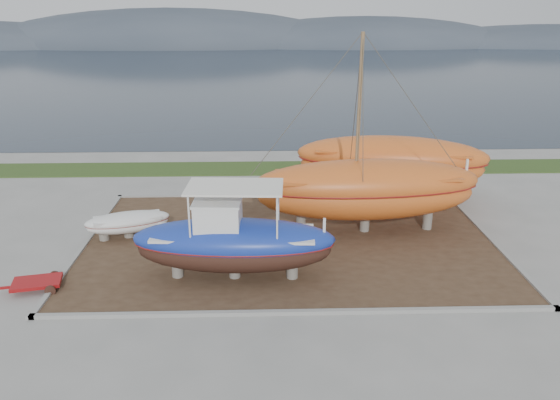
{
  "coord_description": "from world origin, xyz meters",
  "views": [
    {
      "loc": [
        -1.11,
        -18.49,
        10.18
      ],
      "look_at": [
        -0.44,
        4.0,
        2.01
      ],
      "focal_mm": 35.0,
      "sensor_mm": 36.0,
      "label": 1
    }
  ],
  "objects_px": {
    "blue_caique": "(234,233)",
    "white_dinghy": "(128,225)",
    "orange_sailboat": "(370,137)",
    "orange_bare_hull": "(391,169)",
    "red_trailer": "(37,285)"
  },
  "relations": [
    {
      "from": "white_dinghy",
      "to": "orange_sailboat",
      "type": "relative_size",
      "value": 0.36
    },
    {
      "from": "blue_caique",
      "to": "orange_sailboat",
      "type": "distance_m",
      "value": 7.81
    },
    {
      "from": "orange_bare_hull",
      "to": "red_trailer",
      "type": "relative_size",
      "value": 3.92
    },
    {
      "from": "white_dinghy",
      "to": "red_trailer",
      "type": "relative_size",
      "value": 1.45
    },
    {
      "from": "blue_caique",
      "to": "red_trailer",
      "type": "xyz_separation_m",
      "value": [
        -7.39,
        -0.68,
        -1.75
      ]
    },
    {
      "from": "orange_bare_hull",
      "to": "red_trailer",
      "type": "height_order",
      "value": "orange_bare_hull"
    },
    {
      "from": "orange_bare_hull",
      "to": "red_trailer",
      "type": "distance_m",
      "value": 18.25
    },
    {
      "from": "orange_sailboat",
      "to": "red_trailer",
      "type": "xyz_separation_m",
      "value": [
        -13.27,
        -5.11,
        -4.37
      ]
    },
    {
      "from": "orange_sailboat",
      "to": "orange_bare_hull",
      "type": "relative_size",
      "value": 1.03
    },
    {
      "from": "orange_bare_hull",
      "to": "white_dinghy",
      "type": "bearing_deg",
      "value": -149.29
    },
    {
      "from": "orange_bare_hull",
      "to": "blue_caique",
      "type": "bearing_deg",
      "value": -121.71
    },
    {
      "from": "blue_caique",
      "to": "red_trailer",
      "type": "bearing_deg",
      "value": -171.72
    },
    {
      "from": "orange_sailboat",
      "to": "red_trailer",
      "type": "bearing_deg",
      "value": -161.97
    },
    {
      "from": "blue_caique",
      "to": "white_dinghy",
      "type": "distance_m",
      "value": 6.6
    },
    {
      "from": "orange_bare_hull",
      "to": "red_trailer",
      "type": "xyz_separation_m",
      "value": [
        -15.42,
        -9.64,
        -1.55
      ]
    }
  ]
}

